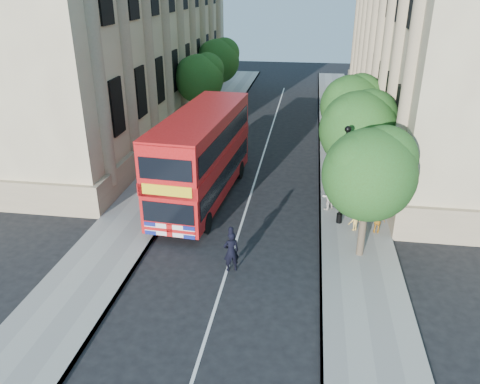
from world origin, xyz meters
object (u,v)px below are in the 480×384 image
at_px(woman_pedestrian, 328,196).
at_px(lamp_post, 343,180).
at_px(box_van, 219,145).
at_px(double_decker_bus, 202,154).
at_px(police_constable, 231,252).

bearing_deg(woman_pedestrian, lamp_post, 68.43).
relative_size(box_van, woman_pedestrian, 2.90).
distance_m(double_decker_bus, woman_pedestrian, 7.26).
relative_size(double_decker_bus, woman_pedestrian, 7.01).
xyz_separation_m(lamp_post, box_van, (-7.90, 8.19, -1.24)).
xyz_separation_m(lamp_post, police_constable, (-4.81, -5.00, -1.57)).
relative_size(double_decker_bus, police_constable, 5.85).
bearing_deg(police_constable, woman_pedestrian, -147.14).
bearing_deg(box_van, lamp_post, -45.08).
distance_m(lamp_post, double_decker_bus, 7.86).
bearing_deg(woman_pedestrian, double_decker_bus, -46.47).
relative_size(double_decker_bus, box_van, 2.42).
relative_size(lamp_post, double_decker_bus, 0.47).
relative_size(lamp_post, police_constable, 2.74).
bearing_deg(police_constable, lamp_post, -158.24).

